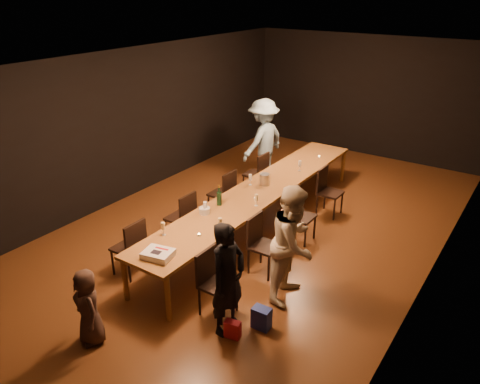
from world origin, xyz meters
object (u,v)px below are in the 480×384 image
Objects in this scene: chair_right_1 at (265,246)px; birthday_cake at (158,254)px; ice_bucket at (265,179)px; chair_left_3 at (255,174)px; man_blue at (263,140)px; chair_right_3 at (330,192)px; child at (88,307)px; woman_tan at (293,243)px; chair_left_0 at (128,247)px; plate_stack at (204,211)px; table at (260,192)px; chair_right_2 at (301,216)px; champagne_bottle at (219,195)px; chair_left_2 at (222,193)px; chair_left_1 at (180,217)px; chair_right_0 at (218,284)px; woman_birthday at (228,279)px.

chair_right_1 is 2.08× the size of birthday_cake.
chair_right_1 is 4.48× the size of ice_bucket.
chair_left_3 is 2.08× the size of birthday_cake.
chair_right_3 is at bearing 76.10° from man_blue.
child is 1.11m from birthday_cake.
woman_tan is at bearing 75.52° from child.
chair_left_0 is 1.31m from plate_stack.
table is 3.23× the size of man_blue.
chair_right_2 is 4.48× the size of ice_bucket.
ice_bucket is (0.18, 1.54, 0.05)m from plate_stack.
champagne_bottle reaches higher than chair_left_3.
chair_left_0 is 1.00× the size of chair_left_3.
chair_right_2 reaches higher than birthday_cake.
chair_right_1 is at bearing -125.22° from chair_left_2.
chair_left_0 is at bearing -54.78° from chair_right_1.
chair_left_3 is 3.99m from birthday_cake.
chair_right_2 is 2.81m from birthday_cake.
chair_left_0 is at bearing 139.39° from child.
chair_left_1 reaches higher than plate_stack.
chair_right_2 is (0.85, 0.00, -0.24)m from table.
chair_right_0 is 1.00× the size of chair_right_2.
champagne_bottle is (0.63, 0.29, 0.46)m from chair_left_1.
ice_bucket is at bearing 109.93° from child.
chair_right_3 and chair_left_2 have the same top height.
chair_right_1 is 1.00× the size of chair_left_0.
chair_right_0 is 0.50× the size of man_blue.
ice_bucket reaches higher than chair_right_0.
chair_left_1 is (-1.70, 0.00, 0.00)m from chair_right_1.
man_blue reaches higher than birthday_cake.
child is at bearing -164.37° from chair_left_1.
chair_left_1 is (-1.70, -1.20, 0.00)m from chair_right_2.
chair_left_3 is (-1.70, 0.00, 0.00)m from chair_right_3.
woman_birthday reaches higher than champagne_bottle.
ice_bucket is (0.09, 3.97, 0.34)m from child.
chair_right_2 is 2.94m from chair_left_0.
table is 6.45× the size of chair_right_1.
chair_right_0 is at bearing -90.00° from chair_left_0.
plate_stack is (0.62, -1.29, 0.33)m from chair_left_2.
champagne_bottle is at bearing -105.09° from chair_right_1.
table is 16.75× the size of champagne_bottle.
chair_right_0 and chair_right_1 have the same top height.
chair_right_3 is 5.02m from child.
chair_right_3 is 2.94m from chair_left_1.
chair_left_0 is at bearing -35.31° from chair_right_2.
birthday_cake is (-0.79, -1.47, 0.33)m from chair_right_1.
champagne_bottle reaches higher than chair_right_1.
chair_left_0 is at bearing -106.81° from ice_bucket.
child is 2.28× the size of birthday_cake.
chair_left_0 is 0.55× the size of woman_tan.
birthday_cake is (1.21, -4.65, -0.13)m from man_blue.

